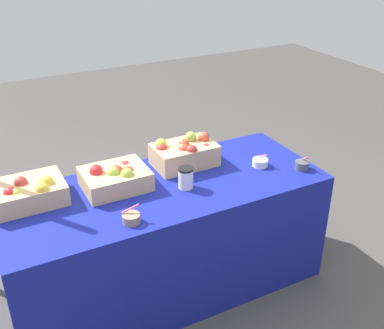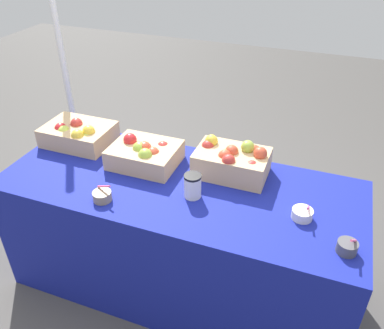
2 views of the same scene
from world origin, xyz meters
The scene contains 9 objects.
ground_plane centered at (0.00, 0.00, 0.00)m, with size 10.00×10.00×0.00m, color #474442.
table centered at (0.00, 0.00, 0.37)m, with size 1.90×0.76×0.74m, color navy.
apple_crate_left centered at (-0.73, 0.18, 0.80)m, with size 0.40×0.29×0.16m.
apple_crate_middle centered at (-0.25, 0.12, 0.80)m, with size 0.37×0.29×0.16m.
apple_crate_right centered at (0.23, 0.19, 0.82)m, with size 0.38×0.25×0.19m.
sample_bowl_near centered at (0.64, -0.05, 0.76)m, with size 0.10×0.10×0.09m.
sample_bowl_mid centered at (-0.30, -0.26, 0.76)m, with size 0.10×0.09×0.09m.
sample_bowl_far centered at (0.84, -0.20, 0.77)m, with size 0.09×0.09×0.10m.
coffee_cup centered at (0.11, -0.07, 0.80)m, with size 0.09×0.09×0.13m.
Camera 1 is at (-0.95, -2.17, 2.11)m, focal length 44.17 mm.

